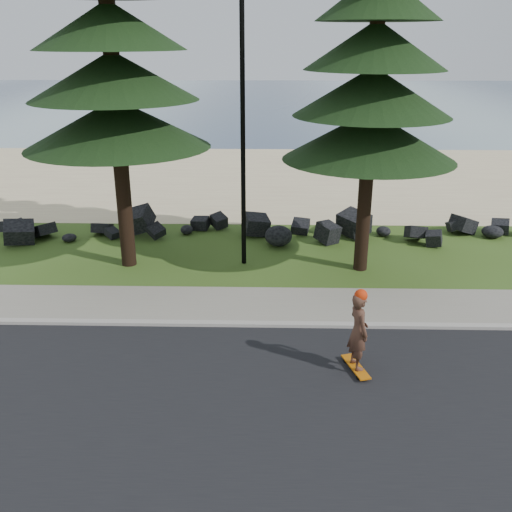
{
  "coord_description": "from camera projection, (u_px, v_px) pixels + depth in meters",
  "views": [
    {
      "loc": [
        0.75,
        -13.06,
        6.52
      ],
      "look_at": [
        0.45,
        0.0,
        1.46
      ],
      "focal_mm": 40.0,
      "sensor_mm": 36.0,
      "label": 1
    }
  ],
  "objects": [
    {
      "name": "kerb",
      "position": [
        237.0,
        324.0,
        13.69
      ],
      "size": [
        160.0,
        0.2,
        0.1
      ],
      "primitive_type": "cube",
      "color": "#ABA399",
      "rests_on": "ground"
    },
    {
      "name": "ocean",
      "position": [
        263.0,
        100.0,
        62.09
      ],
      "size": [
        160.0,
        58.0,
        0.01
      ],
      "primitive_type": "cube",
      "color": "#374C69",
      "rests_on": "ground"
    },
    {
      "name": "seawall_boulders",
      "position": [
        247.0,
        237.0,
        19.77
      ],
      "size": [
        60.0,
        2.4,
        1.1
      ],
      "primitive_type": null,
      "color": "black",
      "rests_on": "ground"
    },
    {
      "name": "skateboarder",
      "position": [
        358.0,
        331.0,
        11.54
      ],
      "size": [
        0.55,
        1.02,
        1.84
      ],
      "rotation": [
        0.0,
        0.0,
        1.86
      ],
      "color": "#BD600B",
      "rests_on": "ground"
    },
    {
      "name": "sidewalk",
      "position": [
        239.0,
        304.0,
        14.72
      ],
      "size": [
        160.0,
        2.0,
        0.08
      ],
      "primitive_type": "cube",
      "color": "gray",
      "rests_on": "ground"
    },
    {
      "name": "beach_sand",
      "position": [
        254.0,
        177.0,
        28.06
      ],
      "size": [
        160.0,
        15.0,
        0.01
      ],
      "primitive_type": "cube",
      "color": "#C8AF85",
      "rests_on": "ground"
    },
    {
      "name": "ground",
      "position": [
        239.0,
        309.0,
        14.55
      ],
      "size": [
        160.0,
        160.0,
        0.0
      ],
      "primitive_type": "plane",
      "color": "#3A551A",
      "rests_on": "ground"
    },
    {
      "name": "lamp_post",
      "position": [
        243.0,
        127.0,
        16.04
      ],
      "size": [
        0.25,
        0.14,
        8.14
      ],
      "color": "black",
      "rests_on": "ground"
    },
    {
      "name": "road",
      "position": [
        226.0,
        420.0,
        10.35
      ],
      "size": [
        160.0,
        7.0,
        0.02
      ],
      "primitive_type": "cube",
      "color": "black",
      "rests_on": "ground"
    }
  ]
}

